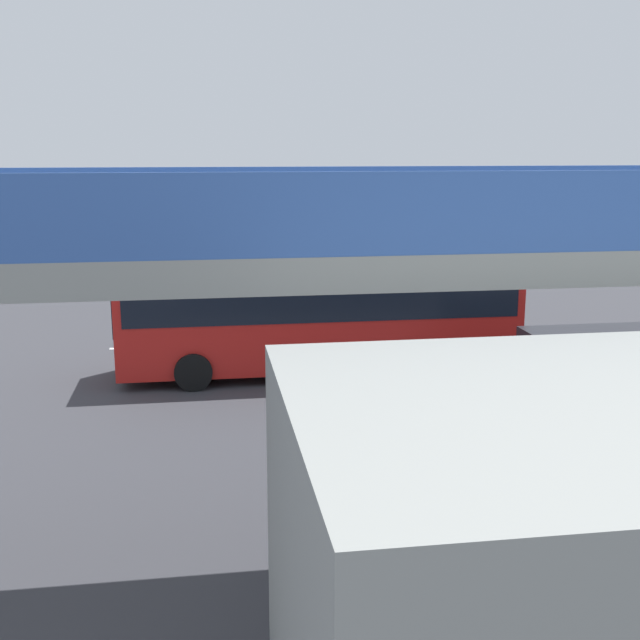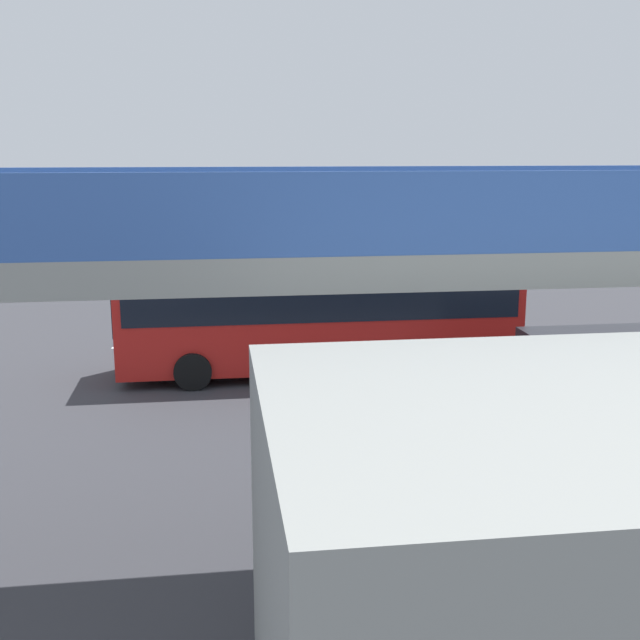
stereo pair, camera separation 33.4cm
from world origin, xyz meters
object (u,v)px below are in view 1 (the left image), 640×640
object	(u,v)px
parked_van	(621,365)
traffic_sign	(453,275)
city_bus	(320,310)
pedestrian	(269,311)

from	to	relation	value
parked_van	traffic_sign	size ratio (longest dim) A/B	1.71
city_bus	parked_van	world-z (taller)	city_bus
parked_van	city_bus	bearing A→B (deg)	-33.38
city_bus	pedestrian	bearing A→B (deg)	-77.44
pedestrian	traffic_sign	bearing A→B (deg)	-175.46
city_bus	parked_van	distance (m)	8.34
pedestrian	traffic_sign	distance (m)	6.91
parked_van	traffic_sign	xyz separation A→B (m)	(1.19, -9.90, 0.71)
parked_van	pedestrian	world-z (taller)	parked_van
city_bus	parked_van	size ratio (longest dim) A/B	2.40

